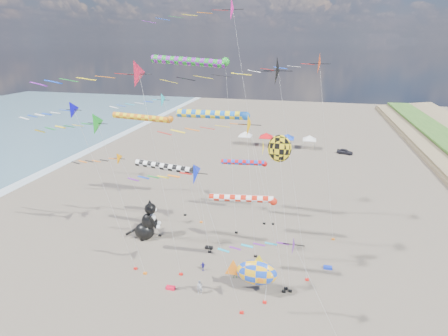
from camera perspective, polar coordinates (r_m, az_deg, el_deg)
name	(u,v)px	position (r m, az deg, el deg)	size (l,w,h in m)	color
delta_kite_0	(264,73)	(31.85, 6.58, 15.23)	(15.04, 2.77, 22.61)	black
delta_kite_1	(252,125)	(30.68, 4.68, 6.95)	(10.86, 2.22, 18.07)	#F0AC05
delta_kite_2	(300,256)	(26.51, 12.24, -13.93)	(9.08, 1.79, 10.18)	#621B97
delta_kite_3	(165,101)	(44.89, -9.66, 10.72)	(10.14, 1.86, 17.85)	#19C1D1
delta_kite_4	(127,75)	(33.48, -15.56, 14.38)	(13.94, 2.60, 22.26)	red
delta_kite_5	(229,11)	(43.62, 0.75, 24.24)	(15.10, 2.84, 28.47)	#E71A91
delta_kite_6	(201,173)	(28.33, -3.77, -0.83)	(8.76, 1.97, 14.79)	#0E27E1
delta_kite_7	(71,113)	(37.10, -23.72, 8.29)	(10.48, 1.83, 18.37)	#0B05CD
delta_kite_8	(320,65)	(40.51, 15.36, 15.85)	(11.53, 2.55, 22.64)	red
delta_kite_9	(111,161)	(44.97, -17.95, 1.12)	(11.03, 1.65, 11.01)	#FF9506
delta_kite_10	(96,128)	(35.30, -20.17, 6.08)	(10.22, 2.38, 17.24)	#169B25
windsock_0	(168,167)	(39.30, -9.05, 0.12)	(8.75, 0.82, 10.81)	black
windsock_1	(246,163)	(45.70, 3.54, 0.84)	(7.39, 0.72, 9.01)	red
windsock_2	(215,115)	(36.36, -1.45, 8.62)	(8.98, 0.89, 16.89)	blue
windsock_3	(145,118)	(48.14, -12.76, 7.97)	(9.73, 0.86, 14.41)	orange
windsock_4	(192,62)	(41.37, -5.25, 16.87)	(10.41, 0.95, 21.89)	#1B9526
windsock_5	(245,199)	(32.54, 3.44, -5.11)	(7.68, 0.70, 10.17)	red
angelfish_kite	(277,150)	(32.73, 8.69, 2.97)	(3.74, 3.02, 15.52)	yellow
cat_inflatable	(146,220)	(45.06, -12.68, -8.30)	(3.80, 1.90, 5.13)	black
fish_inflatable	(256,272)	(35.20, 5.27, -16.63)	(5.27, 2.00, 4.61)	blue
person_adult	(200,287)	(36.33, -4.00, -18.88)	(0.55, 0.36, 1.52)	#91959F
child_green	(236,273)	(38.32, 1.94, -16.78)	(0.59, 0.46, 1.21)	#1E7836
child_blue	(203,266)	(39.44, -3.47, -15.72)	(0.63, 0.26, 1.08)	navy
kite_bag_0	(328,268)	(41.46, 16.58, -15.31)	(0.90, 0.44, 0.30)	#132DC0
kite_bag_1	(209,248)	(43.15, -2.47, -12.86)	(0.90, 0.44, 0.30)	black
kite_bag_2	(171,288)	(37.57, -8.72, -18.78)	(0.90, 0.44, 0.30)	red
tent_row	(277,134)	(83.03, 8.63, 5.50)	(19.20, 4.20, 3.80)	white
parked_car	(345,151)	(81.97, 19.12, 2.56)	(1.39, 3.45, 1.18)	#26262D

